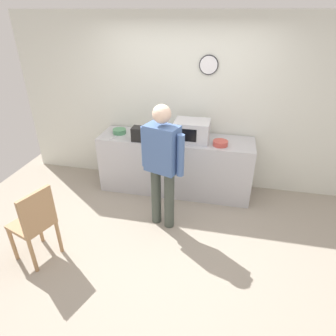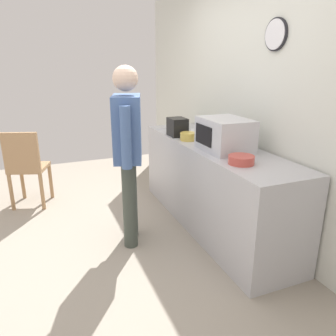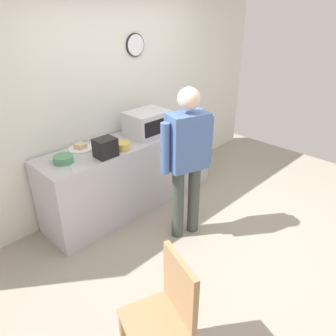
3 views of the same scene
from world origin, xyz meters
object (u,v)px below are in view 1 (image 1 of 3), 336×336
salad_bowl (119,131)px  person_standing (162,160)px  microwave (192,131)px  sandwich_plate (141,130)px  spoon_utensil (158,133)px  fork_utensil (114,138)px  toaster (140,134)px  wooden_chair (35,222)px  cereal_bowl (220,143)px  mixing_bowl (156,138)px

salad_bowl → person_standing: (0.89, -0.90, 0.04)m
microwave → sandwich_plate: 0.86m
sandwich_plate → person_standing: 1.22m
salad_bowl → spoon_utensil: salad_bowl is taller
salad_bowl → fork_utensil: size_ratio=1.19×
toaster → person_standing: size_ratio=0.13×
fork_utensil → wooden_chair: size_ratio=0.18×
cereal_bowl → person_standing: person_standing is taller
microwave → spoon_utensil: 0.60m
sandwich_plate → toaster: (0.09, -0.36, 0.08)m
toaster → person_standing: (0.50, -0.71, -0.02)m
sandwich_plate → toaster: toaster is taller
salad_bowl → spoon_utensil: bearing=12.8°
salad_bowl → cereal_bowl: (1.55, -0.13, -0.00)m
sandwich_plate → wooden_chair: sandwich_plate is taller
salad_bowl → microwave: bearing=-1.7°
salad_bowl → toaster: bearing=-25.9°
cereal_bowl → person_standing: (-0.66, -0.77, 0.04)m
salad_bowl → toaster: (0.39, -0.19, 0.06)m
person_standing → mixing_bowl: bearing=109.8°
wooden_chair → toaster: bearing=65.8°
salad_bowl → fork_utensil: bearing=-96.3°
microwave → spoon_utensil: size_ratio=2.94×
cereal_bowl → wooden_chair: size_ratio=0.23×
sandwich_plate → cereal_bowl: cereal_bowl is taller
spoon_utensil → person_standing: person_standing is taller
microwave → person_standing: (-0.24, -0.86, -0.07)m
toaster → person_standing: person_standing is taller
mixing_bowl → fork_utensil: 0.65m
toaster → sandwich_plate: bearing=103.7°
person_standing → wooden_chair: (-1.23, -0.92, -0.45)m
mixing_bowl → fork_utensil: bearing=-177.8°
microwave → wooden_chair: microwave is taller
microwave → mixing_bowl: size_ratio=2.93×
microwave → cereal_bowl: bearing=-12.8°
sandwich_plate → salad_bowl: salad_bowl is taller
sandwich_plate → cereal_bowl: 1.29m
microwave → person_standing: bearing=-105.5°
microwave → cereal_bowl: (0.42, -0.10, -0.12)m
cereal_bowl → mixing_bowl: mixing_bowl is taller
person_standing → cereal_bowl: bearing=49.2°
person_standing → spoon_utensil: bearing=107.2°
microwave → salad_bowl: 1.14m
sandwich_plate → toaster: size_ratio=1.24×
microwave → cereal_bowl: microwave is taller
mixing_bowl → spoon_utensil: size_ratio=1.00×
person_standing → toaster: bearing=125.4°
sandwich_plate → fork_utensil: (-0.33, -0.36, -0.01)m
fork_utensil → person_standing: (0.91, -0.70, 0.07)m
wooden_chair → fork_utensil: bearing=78.9°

